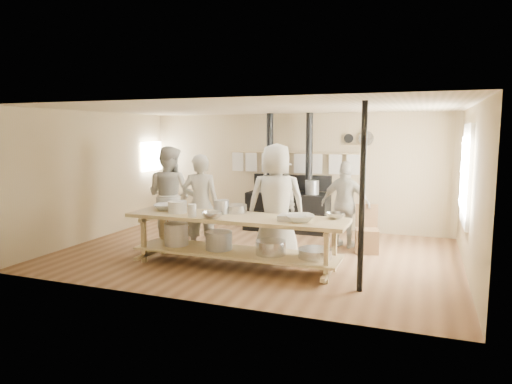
% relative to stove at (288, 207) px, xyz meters
% --- Properties ---
extents(ground, '(7.00, 7.00, 0.00)m').
position_rel_stove_xyz_m(ground, '(0.01, -2.12, -0.52)').
color(ground, brown).
rests_on(ground, ground).
extents(room_shell, '(7.00, 7.00, 7.00)m').
position_rel_stove_xyz_m(room_shell, '(0.01, -2.12, 1.10)').
color(room_shell, tan).
rests_on(room_shell, ground).
extents(window_right, '(0.09, 1.50, 1.65)m').
position_rel_stove_xyz_m(window_right, '(3.48, -1.52, 0.98)').
color(window_right, beige).
rests_on(window_right, ground).
extents(left_opening, '(0.00, 0.90, 0.90)m').
position_rel_stove_xyz_m(left_opening, '(-3.44, -0.12, 1.08)').
color(left_opening, white).
rests_on(left_opening, ground).
extents(stove, '(1.90, 0.75, 2.60)m').
position_rel_stove_xyz_m(stove, '(0.00, 0.00, 0.00)').
color(stove, black).
rests_on(stove, ground).
extents(towel_rail, '(3.00, 0.04, 0.47)m').
position_rel_stove_xyz_m(towel_rail, '(0.01, 0.28, 1.03)').
color(towel_rail, tan).
rests_on(towel_rail, ground).
extents(back_wall_shelf, '(0.63, 0.14, 0.32)m').
position_rel_stove_xyz_m(back_wall_shelf, '(1.47, 0.32, 1.48)').
color(back_wall_shelf, tan).
rests_on(back_wall_shelf, ground).
extents(prep_table, '(3.60, 0.90, 0.85)m').
position_rel_stove_xyz_m(prep_table, '(-0.00, -3.02, -0.00)').
color(prep_table, tan).
rests_on(prep_table, ground).
extents(support_post, '(0.08, 0.08, 2.60)m').
position_rel_stove_xyz_m(support_post, '(2.06, -3.47, 0.78)').
color(support_post, black).
rests_on(support_post, ground).
extents(cook_far_left, '(0.76, 0.61, 1.81)m').
position_rel_stove_xyz_m(cook_far_left, '(-0.89, -2.49, 0.38)').
color(cook_far_left, '#B3AF9E').
rests_on(cook_far_left, ground).
extents(cook_left, '(1.00, 0.81, 1.92)m').
position_rel_stove_xyz_m(cook_left, '(-1.80, -2.05, 0.44)').
color(cook_left, '#B3AF9E').
rests_on(cook_left, ground).
extents(cook_center, '(1.15, 0.97, 2.00)m').
position_rel_stove_xyz_m(cook_center, '(0.51, -2.43, 0.48)').
color(cook_center, '#B3AF9E').
rests_on(cook_center, ground).
extents(cook_right, '(1.02, 0.56, 1.65)m').
position_rel_stove_xyz_m(cook_right, '(1.45, -1.09, 0.30)').
color(cook_right, '#B3AF9E').
rests_on(cook_right, ground).
extents(cook_by_window, '(1.29, 1.11, 1.73)m').
position_rel_stove_xyz_m(cook_by_window, '(-0.13, -0.44, 0.35)').
color(cook_by_window, '#B3AF9E').
rests_on(cook_by_window, ground).
extents(chair, '(0.48, 0.48, 0.87)m').
position_rel_stove_xyz_m(chair, '(1.89, -1.32, -0.26)').
color(chair, brown).
rests_on(chair, ground).
extents(bowl_white_a, '(0.52, 0.52, 0.10)m').
position_rel_stove_xyz_m(bowl_white_a, '(-1.34, -2.91, 0.38)').
color(bowl_white_a, white).
rests_on(bowl_white_a, prep_table).
extents(bowl_steel_a, '(0.45, 0.45, 0.10)m').
position_rel_stove_xyz_m(bowl_steel_a, '(-0.25, -3.35, 0.38)').
color(bowl_steel_a, silver).
rests_on(bowl_steel_a, prep_table).
extents(bowl_white_b, '(0.59, 0.59, 0.11)m').
position_rel_stove_xyz_m(bowl_white_b, '(1.10, -3.13, 0.38)').
color(bowl_white_b, white).
rests_on(bowl_white_b, prep_table).
extents(bowl_steel_b, '(0.40, 0.40, 0.09)m').
position_rel_stove_xyz_m(bowl_steel_b, '(1.56, -2.69, 0.37)').
color(bowl_steel_b, silver).
rests_on(bowl_steel_b, prep_table).
extents(roasting_pan, '(0.40, 0.28, 0.09)m').
position_rel_stove_xyz_m(roasting_pan, '(0.97, -3.10, 0.37)').
color(roasting_pan, '#B2B2B7').
rests_on(roasting_pan, prep_table).
extents(mixing_bowl_large, '(0.45, 0.45, 0.13)m').
position_rel_stove_xyz_m(mixing_bowl_large, '(-0.12, -2.74, 0.39)').
color(mixing_bowl_large, silver).
rests_on(mixing_bowl_large, prep_table).
extents(bucket_galv, '(0.29, 0.29, 0.23)m').
position_rel_stove_xyz_m(bucket_galv, '(-0.28, -2.92, 0.44)').
color(bucket_galv, gray).
rests_on(bucket_galv, prep_table).
extents(deep_bowl_enamel, '(0.35, 0.35, 0.20)m').
position_rel_stove_xyz_m(deep_bowl_enamel, '(-1.00, -3.11, 0.43)').
color(deep_bowl_enamel, white).
rests_on(deep_bowl_enamel, prep_table).
extents(pitcher, '(0.16, 0.16, 0.21)m').
position_rel_stove_xyz_m(pitcher, '(-0.60, -3.35, 0.43)').
color(pitcher, white).
rests_on(pitcher, prep_table).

